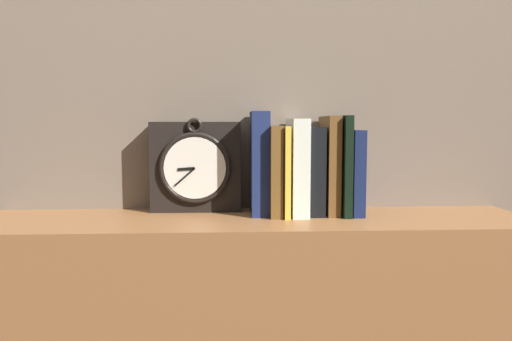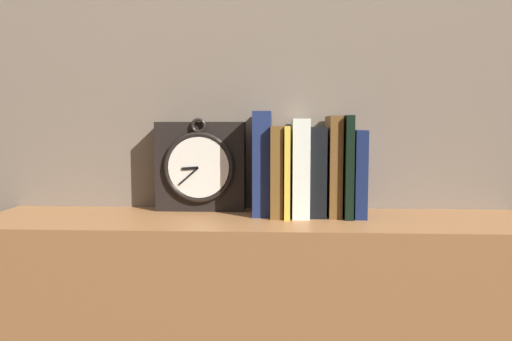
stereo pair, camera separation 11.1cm
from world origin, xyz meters
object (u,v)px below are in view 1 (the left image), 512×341
at_px(book_slot1_brown, 274,170).
at_px(book_slot3_white, 297,167).
at_px(book_slot4_black, 313,170).
at_px(book_slot2_yellow, 284,170).
at_px(book_slot0_navy, 260,163).
at_px(book_slot5_brown, 329,165).
at_px(clock, 196,167).
at_px(book_slot7_navy, 352,172).
at_px(book_slot6_black, 342,165).

distance_m(book_slot1_brown, book_slot3_white, 0.05).
relative_size(book_slot3_white, book_slot4_black, 1.09).
relative_size(book_slot2_yellow, book_slot4_black, 1.01).
relative_size(book_slot0_navy, book_slot3_white, 1.08).
xyz_separation_m(book_slot4_black, book_slot5_brown, (0.04, -0.00, 0.01)).
xyz_separation_m(book_slot1_brown, book_slot2_yellow, (0.02, -0.00, -0.00)).
distance_m(clock, book_slot3_white, 0.24).
relative_size(clock, book_slot3_white, 1.01).
xyz_separation_m(book_slot1_brown, book_slot7_navy, (0.19, 0.00, -0.00)).
distance_m(book_slot3_white, book_slot7_navy, 0.13).
relative_size(book_slot2_yellow, book_slot6_black, 0.90).
bearing_deg(clock, book_slot3_white, -10.50).
xyz_separation_m(book_slot3_white, book_slot7_navy, (0.13, 0.00, -0.01)).
height_order(book_slot3_white, book_slot7_navy, book_slot3_white).
distance_m(book_slot2_yellow, book_slot4_black, 0.07).
distance_m(book_slot1_brown, book_slot4_black, 0.09).
distance_m(book_slot4_black, book_slot7_navy, 0.09).
bearing_deg(book_slot3_white, clock, 169.50).
height_order(book_slot2_yellow, book_slot6_black, book_slot6_black).
distance_m(clock, book_slot2_yellow, 0.21).
bearing_deg(book_slot2_yellow, book_slot7_navy, 1.99).
height_order(book_slot4_black, book_slot7_navy, book_slot4_black).
xyz_separation_m(book_slot2_yellow, book_slot6_black, (0.14, 0.00, 0.01)).
distance_m(book_slot1_brown, book_slot7_navy, 0.19).
bearing_deg(book_slot0_navy, book_slot2_yellow, -13.08).
bearing_deg(book_slot3_white, book_slot7_navy, 1.47).
xyz_separation_m(clock, book_slot6_black, (0.35, -0.04, 0.01)).
distance_m(clock, book_slot7_navy, 0.37).
bearing_deg(clock, book_slot0_navy, -12.42).
distance_m(clock, book_slot6_black, 0.35).
distance_m(book_slot0_navy, book_slot3_white, 0.09).
relative_size(book_slot6_black, book_slot7_navy, 1.17).
bearing_deg(book_slot5_brown, clock, 173.28).
bearing_deg(book_slot6_black, book_slot0_navy, 176.79).
bearing_deg(book_slot4_black, book_slot2_yellow, -171.79).
bearing_deg(book_slot0_navy, book_slot3_white, -7.14).
xyz_separation_m(book_slot3_white, book_slot4_black, (0.04, 0.01, -0.01)).
xyz_separation_m(clock, book_slot5_brown, (0.32, -0.04, 0.01)).
distance_m(book_slot3_white, book_slot5_brown, 0.08).
bearing_deg(book_slot6_black, book_slot3_white, -179.88).
bearing_deg(book_slot6_black, book_slot7_navy, 6.79).
relative_size(clock, book_slot6_black, 0.98).
relative_size(book_slot1_brown, book_slot7_navy, 1.05).
distance_m(book_slot4_black, book_slot5_brown, 0.04).
height_order(book_slot0_navy, book_slot4_black, book_slot0_navy).
bearing_deg(book_slot2_yellow, clock, 167.40).
height_order(book_slot2_yellow, book_slot3_white, book_slot3_white).
bearing_deg(book_slot2_yellow, book_slot5_brown, 4.97).
bearing_deg(book_slot1_brown, book_slot4_black, 3.76).
height_order(book_slot0_navy, book_slot2_yellow, book_slot0_navy).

